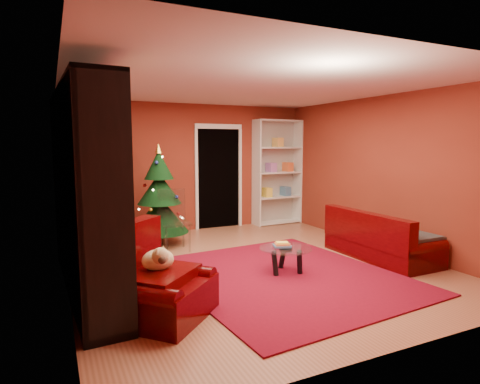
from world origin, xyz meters
name	(u,v)px	position (x,y,z in m)	size (l,w,h in m)	color
floor	(252,267)	(0.00, 0.00, -0.03)	(5.00, 5.50, 0.05)	brown
ceiling	(252,84)	(0.00, 0.00, 2.62)	(5.00, 5.50, 0.05)	silver
wall_back	(191,168)	(0.00, 2.77, 1.30)	(5.00, 0.05, 2.60)	maroon
wall_left	(61,186)	(-2.52, 0.00, 1.30)	(0.05, 5.50, 2.60)	maroon
wall_right	(383,173)	(2.52, 0.00, 1.30)	(0.05, 5.50, 2.60)	maroon
doorway	(219,179)	(0.60, 2.73, 1.05)	(1.06, 0.60, 2.16)	black
rug	(284,276)	(0.16, -0.64, 0.01)	(2.79, 3.26, 0.02)	maroon
media_unit	(84,191)	(-2.27, 0.01, 1.22)	(0.49, 3.18, 2.44)	black
christmas_tree	(160,196)	(-0.91, 1.81, 0.87)	(1.01, 1.01, 1.80)	black
gift_box_teal	(146,244)	(-1.25, 1.43, 0.13)	(0.26, 0.26, 0.26)	#1D708B
gift_box_red	(146,238)	(-1.14, 1.97, 0.10)	(0.19, 0.19, 0.19)	#A41A19
white_bookshelf	(277,172)	(1.95, 2.57, 1.15)	(1.10, 0.40, 2.37)	white
armchair	(160,280)	(-1.66, -1.18, 0.40)	(1.01, 1.01, 0.79)	#380103
dog	(158,260)	(-1.66, -1.11, 0.59)	(0.40, 0.30, 0.26)	beige
sofa	(381,234)	(2.02, -0.52, 0.38)	(1.78, 0.80, 0.77)	#380103
coffee_table	(286,260)	(0.26, -0.54, 0.19)	(0.72, 0.72, 0.45)	gray
acrylic_chair	(175,223)	(-0.78, 1.30, 0.46)	(0.47, 0.52, 0.93)	#66605B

